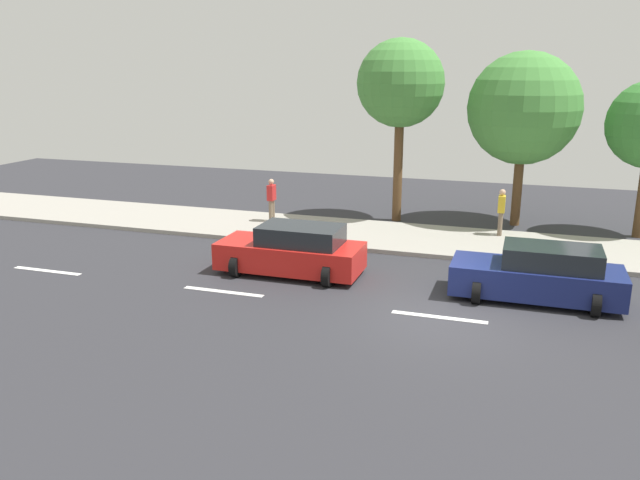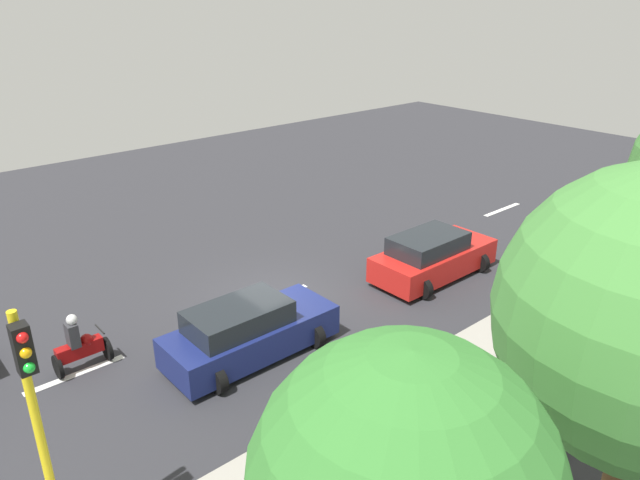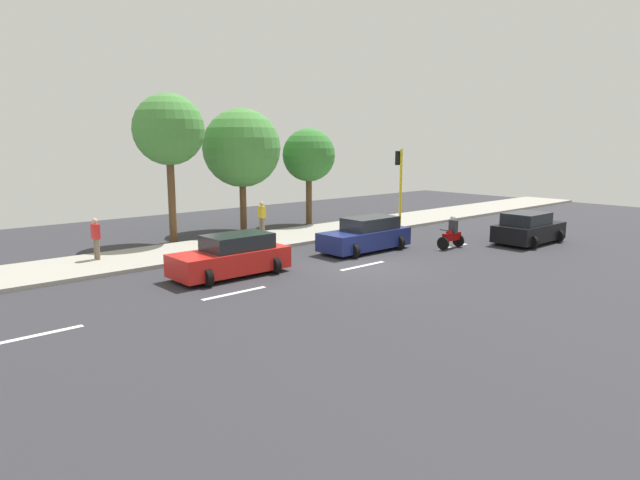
{
  "view_description": "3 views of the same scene",
  "coord_description": "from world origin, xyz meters",
  "views": [
    {
      "loc": [
        -15.14,
        -1.81,
        6.13
      ],
      "look_at": [
        0.73,
        3.39,
        1.54
      ],
      "focal_mm": 35.84,
      "sensor_mm": 36.0,
      "label": 1
    },
    {
      "loc": [
        12.89,
        -9.31,
        8.54
      ],
      "look_at": [
        0.38,
        1.46,
        1.61
      ],
      "focal_mm": 33.29,
      "sensor_mm": 36.0,
      "label": 2
    },
    {
      "loc": [
        -14.72,
        15.39,
        4.85
      ],
      "look_at": [
        0.23,
        2.07,
        1.27
      ],
      "focal_mm": 30.76,
      "sensor_mm": 36.0,
      "label": 3
    }
  ],
  "objects": [
    {
      "name": "ground_plane",
      "position": [
        0.0,
        0.0,
        -0.05
      ],
      "size": [
        40.0,
        60.0,
        0.1
      ],
      "primitive_type": "cube",
      "color": "#2D2D33"
    },
    {
      "name": "sidewalk",
      "position": [
        7.0,
        0.0,
        0.07
      ],
      "size": [
        4.0,
        60.0,
        0.15
      ],
      "primitive_type": "cube",
      "color": "#9E998E",
      "rests_on": "ground"
    },
    {
      "name": "lane_stripe_north",
      "position": [
        0.0,
        -6.0,
        0.01
      ],
      "size": [
        0.2,
        2.4,
        0.01
      ],
      "primitive_type": "cube",
      "color": "white",
      "rests_on": "ground"
    },
    {
      "name": "lane_stripe_mid",
      "position": [
        0.0,
        0.0,
        0.01
      ],
      "size": [
        0.2,
        2.4,
        0.01
      ],
      "primitive_type": "cube",
      "color": "white",
      "rests_on": "ground"
    },
    {
      "name": "lane_stripe_south",
      "position": [
        0.0,
        6.0,
        0.01
      ],
      "size": [
        0.2,
        2.4,
        0.01
      ],
      "primitive_type": "cube",
      "color": "white",
      "rests_on": "ground"
    },
    {
      "name": "lane_stripe_far_south",
      "position": [
        0.0,
        12.0,
        0.01
      ],
      "size": [
        0.2,
        2.4,
        0.01
      ],
      "primitive_type": "cube",
      "color": "white",
      "rests_on": "ground"
    },
    {
      "name": "car_red",
      "position": [
        2.13,
        4.72,
        0.71
      ],
      "size": [
        2.2,
        4.34,
        1.52
      ],
      "color": "red",
      "rests_on": "ground"
    },
    {
      "name": "car_dark_blue",
      "position": [
        2.07,
        -2.34,
        0.71
      ],
      "size": [
        2.13,
        4.44,
        1.52
      ],
      "color": "navy",
      "rests_on": "ground"
    },
    {
      "name": "motorcycle",
      "position": [
        -0.14,
        -5.75,
        0.64
      ],
      "size": [
        0.6,
        1.3,
        1.53
      ],
      "color": "black",
      "rests_on": "ground"
    },
    {
      "name": "pedestrian_near_signal",
      "position": [
        8.23,
        -1.03,
        1.06
      ],
      "size": [
        0.4,
        0.24,
        1.69
      ],
      "color": "#72604C",
      "rests_on": "sidewalk"
    },
    {
      "name": "traffic_light_corner",
      "position": [
        4.85,
        -7.88,
        2.93
      ],
      "size": [
        0.49,
        0.24,
        4.5
      ],
      "color": "yellow",
      "rests_on": "ground"
    }
  ]
}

